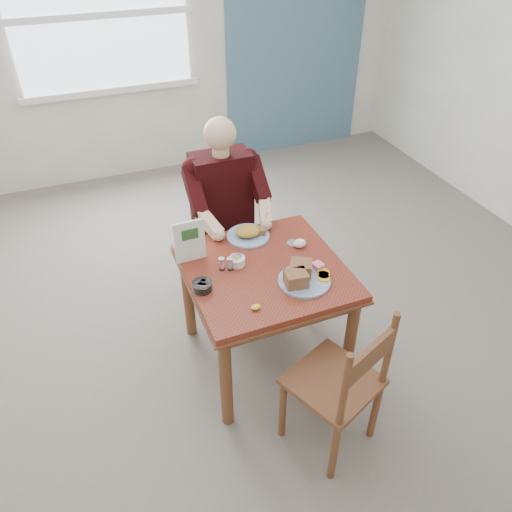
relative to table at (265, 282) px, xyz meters
name	(u,v)px	position (x,y,z in m)	size (l,w,h in m)	color
floor	(264,355)	(0.00, 0.00, -0.64)	(6.00, 6.00, 0.00)	#6B6056
wall_back	(145,34)	(0.00, 3.00, 0.76)	(5.50, 5.50, 0.00)	white
accent_panel	(298,21)	(1.60, 2.98, 0.76)	(1.60, 0.02, 2.80)	slate
lemon_wedge	(256,307)	(-0.18, -0.31, 0.13)	(0.05, 0.04, 0.03)	yellow
napkin	(300,243)	(0.28, 0.12, 0.14)	(0.08, 0.07, 0.05)	white
metal_dish	(293,243)	(0.25, 0.16, 0.12)	(0.08, 0.08, 0.01)	silver
window	(99,15)	(-0.40, 2.97, 0.96)	(1.72, 0.04, 1.42)	white
table	(265,282)	(0.00, 0.00, 0.00)	(0.92, 0.92, 0.75)	maroon
chair_far	(223,235)	(0.00, 0.80, -0.16)	(0.42, 0.42, 0.95)	brown
chair_near	(340,385)	(0.12, -0.73, -0.16)	(0.55, 0.55, 0.95)	brown
diner	(225,201)	(0.00, 0.71, 0.17)	(0.53, 0.56, 1.39)	tan
near_plate	(302,276)	(0.15, -0.19, 0.15)	(0.36, 0.36, 0.10)	white
far_plate	(249,233)	(0.03, 0.33, 0.14)	(0.36, 0.36, 0.07)	white
caddy	(237,261)	(-0.14, 0.09, 0.14)	(0.11, 0.11, 0.07)	white
shakers	(226,264)	(-0.22, 0.07, 0.15)	(0.09, 0.06, 0.08)	white
creamer	(202,286)	(-0.40, -0.05, 0.14)	(0.14, 0.14, 0.05)	white
menu	(190,241)	(-0.38, 0.23, 0.25)	(0.18, 0.02, 0.27)	white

